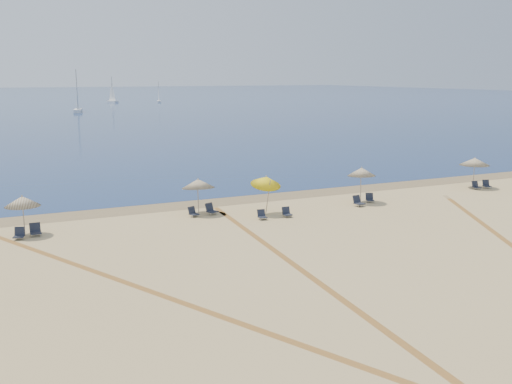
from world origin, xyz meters
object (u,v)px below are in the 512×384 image
umbrella_1 (22,201)px  chair_11 (487,185)px  umbrella_4 (362,172)px  chair_5 (211,209)px  umbrella_2 (198,184)px  chair_2 (19,234)px  umbrella_3 (266,181)px  chair_7 (287,213)px  sailboat_2 (159,96)px  chair_9 (370,198)px  sailboat_0 (77,99)px  chair_10 (476,186)px  chair_6 (262,215)px  chair_8 (358,201)px  chair_4 (193,212)px  umbrella_5 (475,162)px  sailboat_3 (112,95)px  chair_3 (35,230)px

umbrella_1 → chair_11: size_ratio=3.02×
umbrella_4 → chair_5: 10.65m
umbrella_2 → chair_2: (-10.55, -1.61, -1.64)m
umbrella_3 → chair_7: size_ratio=4.34×
umbrella_1 → sailboat_2: 159.92m
chair_9 → sailboat_2: size_ratio=0.12×
chair_11 → chair_7: bearing=-156.3°
umbrella_2 → chair_7: 5.77m
sailboat_0 → chair_10: bearing=-71.4°
chair_10 → chair_6: bearing=-166.8°
chair_5 → chair_6: 3.43m
sailboat_2 → chair_8: bearing=-88.3°
chair_9 → chair_4: bearing=-160.1°
chair_10 → sailboat_0: 110.56m
umbrella_3 → umbrella_5: (18.30, 1.37, -0.09)m
umbrella_2 → chair_10: umbrella_2 is taller
chair_4 → sailboat_0: size_ratio=0.08×
chair_5 → chair_8: (9.68, -1.83, 0.00)m
sailboat_3 → chair_4: bearing=-115.0°
chair_9 → umbrella_2: bearing=-163.2°
chair_3 → chair_6: bearing=-9.1°
chair_10 → chair_11: chair_11 is taller
umbrella_1 → chair_5: size_ratio=2.63×
umbrella_5 → chair_3: umbrella_5 is taller
umbrella_4 → chair_9: bearing=-11.0°
umbrella_3 → chair_9: umbrella_3 is taller
sailboat_2 → chair_5: bearing=-91.9°
chair_7 → sailboat_3: 160.23m
sailboat_0 → chair_2: bearing=-88.1°
chair_10 → chair_3: bearing=-172.3°
sailboat_2 → umbrella_5: bearing=-84.1°
umbrella_3 → chair_5: (-3.11, 1.45, -1.81)m
umbrella_1 → chair_3: 1.70m
umbrella_3 → sailboat_2: bearing=77.1°
chair_7 → chair_4: bearing=158.2°
sailboat_0 → sailboat_3: 50.34m
chair_8 → sailboat_3: 158.88m
chair_2 → chair_4: (9.98, 1.01, -0.01)m
umbrella_1 → umbrella_4: (21.33, -0.52, 0.23)m
chair_5 → chair_8: size_ratio=1.12×
chair_11 → sailboat_0: bearing=115.4°
umbrella_2 → umbrella_5: bearing=-1.4°
umbrella_5 → chair_6: size_ratio=3.93×
umbrella_5 → chair_5: size_ratio=2.80×
chair_5 → chair_10: chair_5 is taller
chair_2 → chair_11: bearing=17.8°
chair_9 → sailboat_2: sailboat_2 is taller
umbrella_4 → chair_11: bearing=1.7°
umbrella_5 → chair_10: (-0.25, -0.54, -1.76)m
umbrella_4 → chair_3: (-20.81, 0.24, -1.82)m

